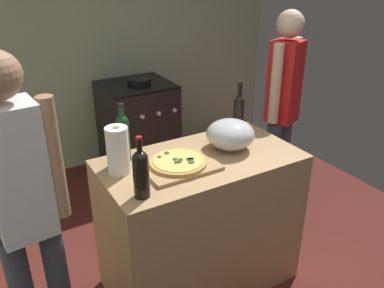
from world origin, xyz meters
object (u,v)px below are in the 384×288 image
object	(u,v)px
wine_bottle_amber	(141,172)
wine_bottle_clear	(123,136)
wine_bottle_green	(239,112)
mixing_bowl	(230,134)
paper_towel_roll	(118,150)
person_in_stripes	(24,207)
pizza	(178,162)
stove	(138,127)
person_in_red	(282,106)

from	to	relation	value
wine_bottle_amber	wine_bottle_clear	world-z (taller)	wine_bottle_clear
wine_bottle_green	wine_bottle_amber	world-z (taller)	wine_bottle_green
wine_bottle_clear	mixing_bowl	bearing A→B (deg)	-15.64
paper_towel_roll	person_in_stripes	world-z (taller)	person_in_stripes
wine_bottle_clear	pizza	bearing A→B (deg)	-45.18
mixing_bowl	stove	xyz separation A→B (m)	(0.07, 1.61, -0.55)
pizza	paper_towel_roll	distance (m)	0.33
pizza	wine_bottle_clear	distance (m)	0.34
wine_bottle_clear	person_in_red	bearing A→B (deg)	7.98
wine_bottle_amber	stove	size ratio (longest dim) A/B	0.34
mixing_bowl	person_in_red	xyz separation A→B (m)	(0.74, 0.36, -0.06)
pizza	wine_bottle_amber	distance (m)	0.36
person_in_red	wine_bottle_green	bearing A→B (deg)	-161.36
stove	person_in_red	distance (m)	1.50
mixing_bowl	person_in_stripes	distance (m)	1.20
mixing_bowl	wine_bottle_amber	bearing A→B (deg)	-161.50
wine_bottle_amber	person_in_red	bearing A→B (deg)	22.47
wine_bottle_amber	mixing_bowl	bearing A→B (deg)	18.50
pizza	stove	world-z (taller)	pizza
paper_towel_roll	wine_bottle_green	world-z (taller)	wine_bottle_green
wine_bottle_green	stove	bearing A→B (deg)	94.63
wine_bottle_clear	wine_bottle_amber	bearing A→B (deg)	-99.99
wine_bottle_clear	person_in_stripes	size ratio (longest dim) A/B	0.21
mixing_bowl	person_in_red	size ratio (longest dim) A/B	0.18
stove	person_in_stripes	world-z (taller)	person_in_stripes
mixing_bowl	person_in_red	world-z (taller)	person_in_red
pizza	person_in_stripes	distance (m)	0.81
mixing_bowl	person_in_red	distance (m)	0.82
wine_bottle_green	person_in_stripes	distance (m)	1.41
paper_towel_roll	person_in_red	world-z (taller)	person_in_red
pizza	paper_towel_roll	xyz separation A→B (m)	(-0.30, 0.11, 0.10)
person_in_red	wine_bottle_amber	bearing A→B (deg)	-157.53
wine_bottle_amber	person_in_stripes	xyz separation A→B (m)	(-0.52, 0.11, -0.08)
mixing_bowl	wine_bottle_clear	distance (m)	0.63
paper_towel_roll	wine_bottle_green	size ratio (longest dim) A/B	0.77
person_in_stripes	person_in_red	distance (m)	1.99
wine_bottle_clear	person_in_red	xyz separation A→B (m)	(1.34, 0.19, -0.13)
paper_towel_roll	wine_bottle_amber	size ratio (longest dim) A/B	0.83
pizza	mixing_bowl	bearing A→B (deg)	8.04
wine_bottle_green	stove	distance (m)	1.56
wine_bottle_amber	person_in_red	xyz separation A→B (m)	(1.41, 0.59, -0.11)
wine_bottle_amber	pizza	bearing A→B (deg)	30.48
pizza	wine_bottle_green	distance (m)	0.62
person_in_stripes	pizza	bearing A→B (deg)	4.24
paper_towel_roll	pizza	bearing A→B (deg)	-19.74
paper_towel_roll	wine_bottle_green	distance (m)	0.88
paper_towel_roll	stove	bearing A→B (deg)	64.09
wine_bottle_clear	stove	bearing A→B (deg)	64.77
wine_bottle_green	wine_bottle_clear	size ratio (longest dim) A/B	1.01
paper_towel_roll	wine_bottle_clear	distance (m)	0.14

